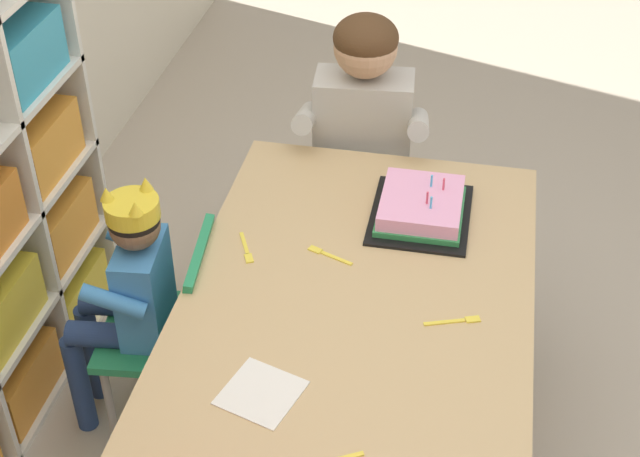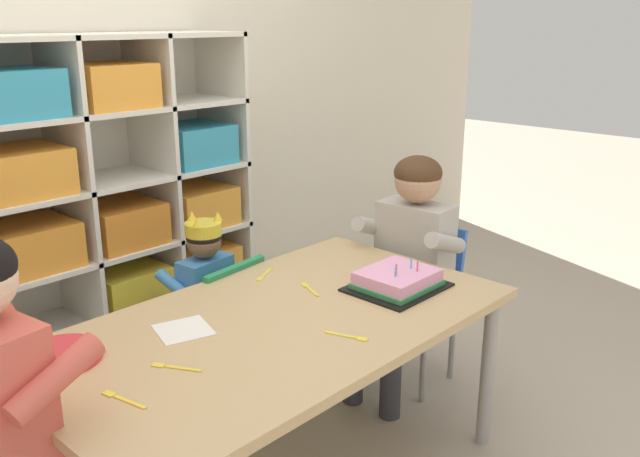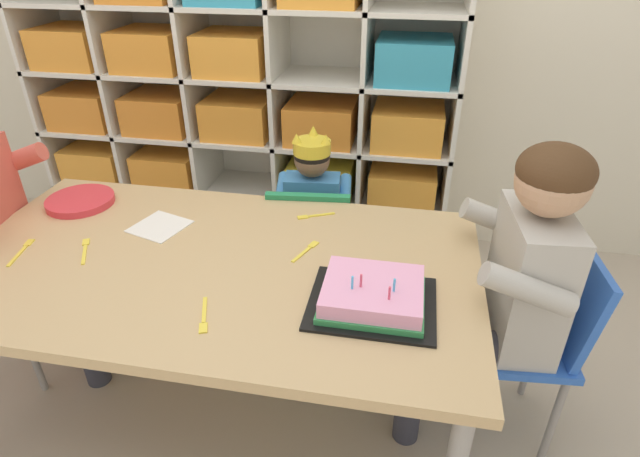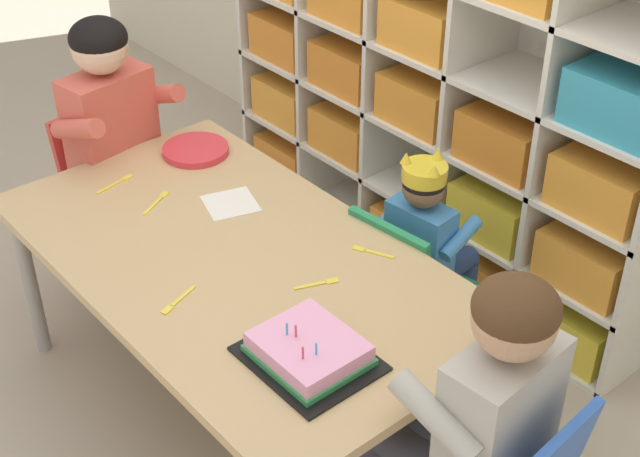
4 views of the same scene
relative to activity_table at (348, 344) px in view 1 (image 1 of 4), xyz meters
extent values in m
cube|color=silver|center=(0.71, 1.10, 0.17)|extent=(0.02, 0.38, 1.46)
cube|color=yellow|center=(0.51, 1.09, -0.46)|extent=(0.30, 0.30, 0.17)
cube|color=orange|center=(0.51, 1.09, -0.17)|extent=(0.30, 0.30, 0.17)
cube|color=orange|center=(0.51, 1.09, 0.12)|extent=(0.30, 0.30, 0.17)
cube|color=tan|center=(0.00, 0.00, 0.04)|extent=(1.53, 0.85, 0.03)
cylinder|color=#9E9993|center=(0.70, -0.37, -0.27)|extent=(0.05, 0.05, 0.59)
cylinder|color=#9E9993|center=(0.70, 0.37, -0.27)|extent=(0.05, 0.05, 0.59)
cube|color=#238451|center=(0.18, 0.57, -0.23)|extent=(0.36, 0.32, 0.03)
cube|color=#238451|center=(0.19, 0.44, -0.07)|extent=(0.31, 0.10, 0.30)
cylinder|color=gray|center=(0.30, 0.70, -0.40)|extent=(0.02, 0.02, 0.32)
cylinder|color=gray|center=(0.03, 0.67, -0.40)|extent=(0.02, 0.02, 0.32)
cylinder|color=gray|center=(0.32, 0.47, -0.40)|extent=(0.02, 0.02, 0.32)
cylinder|color=gray|center=(0.06, 0.45, -0.40)|extent=(0.02, 0.02, 0.32)
cube|color=#3D7FBC|center=(0.18, 0.58, -0.08)|extent=(0.22, 0.13, 0.29)
sphere|color=brown|center=(0.18, 0.58, 0.14)|extent=(0.13, 0.13, 0.13)
ellipsoid|color=black|center=(0.18, 0.58, 0.16)|extent=(0.14, 0.14, 0.10)
cylinder|color=yellow|center=(0.18, 0.58, 0.19)|extent=(0.14, 0.14, 0.05)
cone|color=yellow|center=(0.17, 0.64, 0.23)|extent=(0.04, 0.04, 0.04)
cone|color=yellow|center=(0.23, 0.56, 0.23)|extent=(0.04, 0.04, 0.04)
cone|color=yellow|center=(0.13, 0.55, 0.23)|extent=(0.04, 0.04, 0.04)
cylinder|color=navy|center=(0.23, 0.69, -0.19)|extent=(0.09, 0.22, 0.07)
cylinder|color=navy|center=(0.10, 0.68, -0.19)|extent=(0.09, 0.22, 0.07)
cylinder|color=navy|center=(0.22, 0.80, -0.39)|extent=(0.06, 0.06, 0.34)
cylinder|color=navy|center=(0.09, 0.78, -0.39)|extent=(0.06, 0.06, 0.34)
cylinder|color=#3D7FBC|center=(0.30, 0.64, -0.01)|extent=(0.06, 0.18, 0.10)
cylinder|color=#3D7FBC|center=(0.05, 0.61, -0.01)|extent=(0.06, 0.18, 0.10)
cube|color=blue|center=(0.89, 0.11, -0.19)|extent=(0.34, 0.35, 0.03)
cube|color=blue|center=(1.04, 0.12, -0.04)|extent=(0.09, 0.31, 0.29)
cylinder|color=gray|center=(0.76, 0.23, -0.39)|extent=(0.02, 0.02, 0.36)
cylinder|color=gray|center=(0.78, -0.04, -0.39)|extent=(0.02, 0.02, 0.36)
cylinder|color=gray|center=(1.01, 0.25, -0.39)|extent=(0.02, 0.02, 0.36)
cylinder|color=gray|center=(1.03, -0.01, -0.39)|extent=(0.02, 0.02, 0.36)
cube|color=#B2ADA3|center=(0.89, 0.11, 0.02)|extent=(0.18, 0.31, 0.42)
sphere|color=tan|center=(0.89, 0.11, 0.33)|extent=(0.19, 0.19, 0.19)
ellipsoid|color=#472D19|center=(0.89, 0.11, 0.36)|extent=(0.19, 0.19, 0.14)
cylinder|color=#33333D|center=(0.74, 0.19, -0.16)|extent=(0.31, 0.12, 0.10)
cylinder|color=#33333D|center=(0.75, 0.01, -0.16)|extent=(0.31, 0.12, 0.10)
cylinder|color=#33333D|center=(0.59, 0.17, -0.38)|extent=(0.08, 0.08, 0.38)
cylinder|color=#33333D|center=(0.60, -0.01, -0.38)|extent=(0.08, 0.08, 0.38)
cylinder|color=#B2ADA3|center=(0.82, 0.27, 0.12)|extent=(0.25, 0.08, 0.14)
cylinder|color=#B2ADA3|center=(0.85, -0.07, 0.12)|extent=(0.25, 0.08, 0.14)
cube|color=black|center=(0.47, -0.12, 0.06)|extent=(0.32, 0.27, 0.01)
cube|color=#EF9EC6|center=(0.47, -0.12, 0.09)|extent=(0.25, 0.22, 0.06)
cube|color=#338E4C|center=(0.47, -0.12, 0.07)|extent=(0.26, 0.23, 0.02)
cylinder|color=#4CB2E5|center=(0.52, -0.14, 0.14)|extent=(0.01, 0.01, 0.04)
cylinder|color=#E54C66|center=(0.52, -0.17, 0.14)|extent=(0.01, 0.01, 0.04)
cylinder|color=#4CB2E5|center=(0.42, -0.14, 0.14)|extent=(0.01, 0.01, 0.04)
cylinder|color=#E54C66|center=(0.44, -0.13, 0.14)|extent=(0.01, 0.01, 0.04)
cube|color=white|center=(-0.24, 0.15, 0.05)|extent=(0.20, 0.20, 0.00)
cube|color=yellow|center=(0.25, 0.07, 0.05)|extent=(0.04, 0.09, 0.00)
cube|color=yellow|center=(0.27, 0.13, 0.05)|extent=(0.03, 0.04, 0.00)
cube|color=yellow|center=(0.26, 0.32, 0.05)|extent=(0.09, 0.05, 0.00)
cube|color=yellow|center=(0.20, 0.29, 0.05)|extent=(0.04, 0.03, 0.00)
cube|color=yellow|center=(0.06, -0.22, 0.05)|extent=(0.04, 0.10, 0.00)
cube|color=yellow|center=(0.08, -0.28, 0.05)|extent=(0.03, 0.04, 0.00)
camera|label=1|loc=(-1.53, -0.24, 1.52)|focal=51.07mm
camera|label=2|loc=(-1.33, -1.44, 0.96)|focal=38.41mm
camera|label=3|loc=(0.53, -1.15, 0.88)|focal=28.72mm
camera|label=4|loc=(1.76, -1.16, 1.57)|focal=50.50mm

